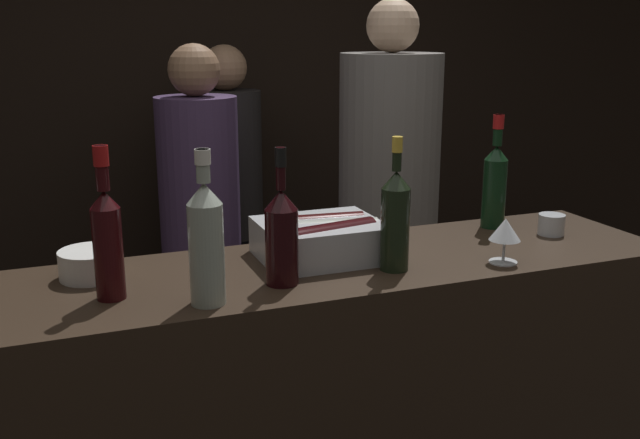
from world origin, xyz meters
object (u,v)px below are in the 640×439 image
(bowl_white, at_px, (91,263))
(red_wine_bottle_black_foil, at_px, (282,233))
(red_wine_bottle_tall, at_px, (107,237))
(person_in_hoodie, at_px, (201,222))
(wine_glass, at_px, (505,231))
(red_wine_bottle_burgundy, at_px, (495,182))
(ice_bin_with_bottles, at_px, (322,238))
(champagne_bottle, at_px, (395,218))
(white_wine_bottle, at_px, (206,240))
(person_grey_polo, at_px, (229,199))
(candle_votive, at_px, (551,224))
(person_blond_tee, at_px, (388,202))

(bowl_white, height_order, red_wine_bottle_black_foil, red_wine_bottle_black_foil)
(red_wine_bottle_tall, xyz_separation_m, person_in_hoodie, (0.47, 1.23, -0.32))
(wine_glass, relative_size, person_in_hoodie, 0.08)
(wine_glass, relative_size, red_wine_bottle_burgundy, 0.35)
(ice_bin_with_bottles, bearing_deg, person_in_hoodie, 95.76)
(champagne_bottle, bearing_deg, bowl_white, 163.35)
(ice_bin_with_bottles, distance_m, wine_glass, 0.50)
(white_wine_bottle, bearing_deg, champagne_bottle, 6.95)
(ice_bin_with_bottles, distance_m, bowl_white, 0.62)
(person_grey_polo, bearing_deg, candle_votive, -144.09)
(champagne_bottle, distance_m, person_blond_tee, 1.12)
(wine_glass, distance_m, red_wine_bottle_burgundy, 0.38)
(bowl_white, xyz_separation_m, candle_votive, (1.37, -0.10, -0.01))
(wine_glass, bearing_deg, ice_bin_with_bottles, 153.93)
(person_in_hoodie, bearing_deg, wine_glass, 132.21)
(white_wine_bottle, height_order, person_grey_polo, person_grey_polo)
(red_wine_bottle_black_foil, height_order, red_wine_bottle_tall, red_wine_bottle_tall)
(ice_bin_with_bottles, bearing_deg, bowl_white, 174.06)
(person_in_hoodie, bearing_deg, champagne_bottle, 120.73)
(red_wine_bottle_burgundy, bearing_deg, candle_votive, -49.58)
(red_wine_bottle_black_foil, relative_size, white_wine_bottle, 0.95)
(candle_votive, height_order, person_blond_tee, person_blond_tee)
(red_wine_bottle_tall, height_order, person_grey_polo, person_grey_polo)
(candle_votive, distance_m, person_blond_tee, 0.88)
(candle_votive, distance_m, person_in_hoodie, 1.46)
(candle_votive, bearing_deg, red_wine_bottle_burgundy, 130.42)
(ice_bin_with_bottles, height_order, person_in_hoodie, person_in_hoodie)
(red_wine_bottle_black_foil, distance_m, person_blond_tee, 1.29)
(bowl_white, xyz_separation_m, champagne_bottle, (0.76, -0.23, 0.10))
(bowl_white, xyz_separation_m, red_wine_bottle_tall, (0.03, -0.17, 0.11))
(person_in_hoodie, relative_size, person_grey_polo, 1.01)
(red_wine_bottle_tall, distance_m, person_grey_polo, 1.80)
(red_wine_bottle_tall, xyz_separation_m, person_grey_polo, (0.69, 1.63, -0.32))
(ice_bin_with_bottles, relative_size, candle_votive, 4.12)
(wine_glass, height_order, red_wine_bottle_tall, red_wine_bottle_tall)
(white_wine_bottle, bearing_deg, candle_votive, 9.50)
(white_wine_bottle, bearing_deg, wine_glass, 0.37)
(wine_glass, distance_m, white_wine_bottle, 0.82)
(candle_votive, distance_m, champagne_bottle, 0.64)
(bowl_white, bearing_deg, champagne_bottle, -16.65)
(person_blond_tee, height_order, person_grey_polo, person_blond_tee)
(wine_glass, xyz_separation_m, red_wine_bottle_tall, (-1.03, 0.11, 0.06))
(ice_bin_with_bottles, xyz_separation_m, candle_votive, (0.76, -0.04, -0.03))
(wine_glass, bearing_deg, person_blond_tee, 80.55)
(wine_glass, bearing_deg, candle_votive, 30.92)
(wine_glass, xyz_separation_m, white_wine_bottle, (-0.82, -0.01, 0.06))
(bowl_white, relative_size, white_wine_bottle, 0.45)
(candle_votive, distance_m, red_wine_bottle_burgundy, 0.22)
(red_wine_bottle_tall, relative_size, person_in_hoodie, 0.22)
(red_wine_bottle_burgundy, distance_m, person_in_hoodie, 1.30)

